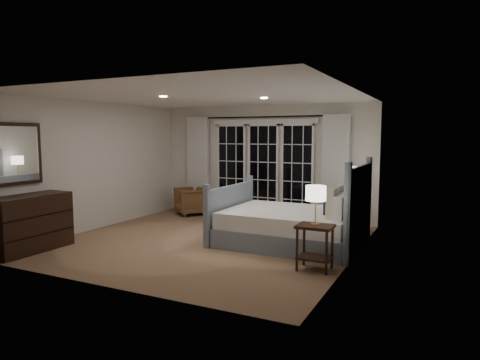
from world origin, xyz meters
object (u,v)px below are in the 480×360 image
at_px(nightstand_left, 315,240).
at_px(lamp_left, 316,194).
at_px(bed, 293,225).
at_px(lamp_right, 356,174).
at_px(armchair, 192,201).
at_px(dresser, 30,223).
at_px(nightstand_right, 355,212).

xyz_separation_m(nightstand_left, lamp_left, (-0.00, 0.00, 0.64)).
distance_m(bed, lamp_right, 1.62).
bearing_deg(armchair, bed, 12.56).
xyz_separation_m(lamp_left, lamp_right, (0.07, 2.35, 0.09)).
height_order(lamp_right, dresser, lamp_right).
bearing_deg(armchair, nightstand_left, 3.56).
xyz_separation_m(nightstand_left, lamp_right, (0.07, 2.35, 0.73)).
xyz_separation_m(bed, nightstand_right, (0.79, 1.16, 0.09)).
xyz_separation_m(nightstand_left, dresser, (-4.36, -1.06, 0.04)).
relative_size(bed, nightstand_right, 3.55).
bearing_deg(dresser, nightstand_right, 37.52).
height_order(lamp_left, armchair, lamp_left).
relative_size(nightstand_left, nightstand_right, 0.95).
height_order(nightstand_right, dresser, dresser).
distance_m(armchair, dresser, 3.87).
bearing_deg(lamp_left, lamp_right, 88.22).
distance_m(nightstand_right, lamp_right, 0.71).
bearing_deg(bed, armchair, 152.71).
relative_size(bed, lamp_right, 3.82).
xyz_separation_m(lamp_left, dresser, (-4.36, -1.06, -0.61)).
bearing_deg(lamp_left, bed, 121.12).
xyz_separation_m(nightstand_right, lamp_left, (-0.07, -2.35, 0.62)).
relative_size(lamp_right, dresser, 0.48).
distance_m(bed, nightstand_left, 1.40).
distance_m(nightstand_left, dresser, 4.49).
bearing_deg(bed, nightstand_left, -58.88).
relative_size(nightstand_right, armchair, 0.94).
bearing_deg(nightstand_left, lamp_left, 153.43).
bearing_deg(nightstand_right, lamp_right, 26.57).
bearing_deg(lamp_right, bed, -124.48).
distance_m(lamp_right, dresser, 5.64).
distance_m(lamp_left, dresser, 4.53).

